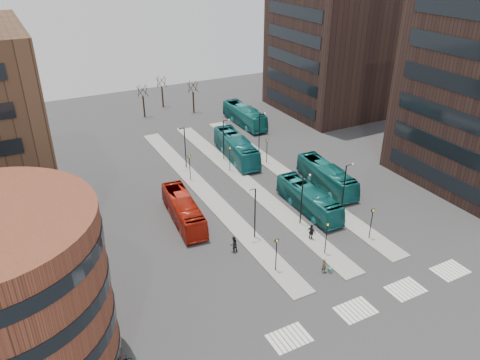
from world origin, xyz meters
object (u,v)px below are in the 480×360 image
red_bus (183,210)px  commuter_a (234,244)px  teal_bus_d (244,116)px  traveller (324,266)px  commuter_b (311,232)px  teal_bus_b (236,148)px  suitcase (330,270)px  teal_bus_c (327,176)px  teal_bus_a (309,199)px  commuter_c (321,222)px

red_bus → commuter_a: (2.39, -8.02, -0.59)m
red_bus → teal_bus_d: size_ratio=0.90×
traveller → commuter_b: bearing=67.8°
teal_bus_b → commuter_a: teal_bus_b is taller
commuter_a → traveller: bearing=119.8°
suitcase → commuter_a: commuter_a is taller
suitcase → red_bus: red_bus is taller
teal_bus_b → teal_bus_c: bearing=-58.4°
teal_bus_c → teal_bus_d: (1.54, 25.70, 0.11)m
red_bus → traveller: size_ratio=7.01×
teal_bus_b → commuter_a: bearing=-111.4°
commuter_b → teal_bus_b: bearing=-25.7°
traveller → commuter_b: (2.19, 5.24, 0.17)m
traveller → red_bus: bearing=120.1°
teal_bus_a → traveller: (-5.57, -10.59, -0.75)m
traveller → teal_bus_b: bearing=80.8°
red_bus → traveller: (8.66, -15.27, -0.73)m
teal_bus_b → commuter_c: teal_bus_b is taller
red_bus → teal_bus_c: 19.85m
teal_bus_b → suitcase: bearing=-91.9°
traveller → commuter_b: commuter_b is taller
suitcase → commuter_c: 7.88m
suitcase → commuter_c: (3.87, 6.84, 0.59)m
teal_bus_a → commuter_b: 6.35m
teal_bus_c → teal_bus_d: size_ratio=0.94×
teal_bus_d → teal_bus_c: bearing=-93.4°
teal_bus_c → traveller: bearing=-123.8°
teal_bus_c → commuter_b: bearing=-130.3°
suitcase → commuter_c: size_ratio=0.30×
commuter_a → commuter_b: size_ratio=0.96×
teal_bus_c → commuter_a: bearing=-153.6°
teal_bus_c → commuter_a: (-17.44, -7.23, -0.65)m
teal_bus_d → commuter_b: size_ratio=6.34×
teal_bus_b → commuter_b: bearing=-90.0°
teal_bus_a → commuter_b: size_ratio=5.78×
teal_bus_a → commuter_a: bearing=-163.5°
red_bus → teal_bus_b: teal_bus_b is taller
teal_bus_c → traveller: 18.30m
red_bus → teal_bus_d: bearing=54.8°
suitcase → commuter_c: bearing=60.4°
teal_bus_a → commuter_c: bearing=-104.8°
commuter_c → teal_bus_b: bearing=-165.0°
teal_bus_c → commuter_b: teal_bus_c is taller
teal_bus_c → commuter_b: (-8.97, -9.24, -0.61)m
commuter_b → commuter_c: commuter_b is taller
commuter_b → commuter_c: bearing=-79.1°
teal_bus_b → teal_bus_a: bearing=-81.0°
commuter_a → commuter_c: 10.74m
red_bus → teal_bus_b: bearing=49.0°
teal_bus_d → teal_bus_a: bearing=-103.5°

